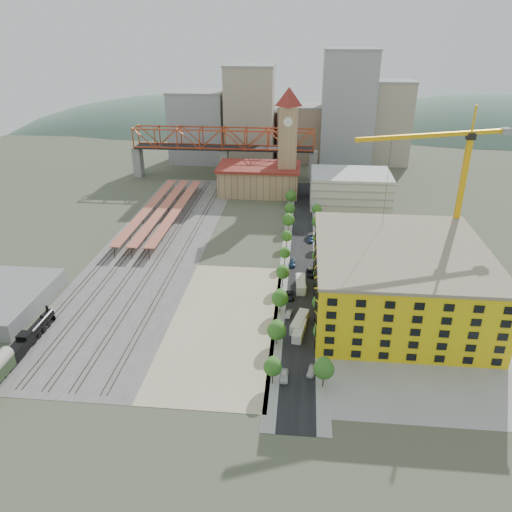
# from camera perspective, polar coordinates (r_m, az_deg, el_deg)

# --- Properties ---
(ground) EXTENTS (400.00, 400.00, 0.00)m
(ground) POSITION_cam_1_polar(r_m,az_deg,el_deg) (160.43, -0.55, -1.66)
(ground) COLOR #474C38
(ground) RESTS_ON ground
(ballast_strip) EXTENTS (36.00, 165.00, 0.06)m
(ballast_strip) POSITION_cam_1_polar(r_m,az_deg,el_deg) (182.86, -11.25, 1.30)
(ballast_strip) COLOR #605E59
(ballast_strip) RESTS_ON ground
(dirt_lot) EXTENTS (28.00, 67.00, 0.06)m
(dirt_lot) POSITION_cam_1_polar(r_m,az_deg,el_deg) (133.68, -3.70, -7.58)
(dirt_lot) COLOR tan
(dirt_lot) RESTS_ON ground
(street_asphalt) EXTENTS (12.00, 170.00, 0.06)m
(street_asphalt) POSITION_cam_1_polar(r_m,az_deg,el_deg) (173.21, 5.25, 0.33)
(street_asphalt) COLOR black
(street_asphalt) RESTS_ON ground
(sidewalk_west) EXTENTS (3.00, 170.00, 0.04)m
(sidewalk_west) POSITION_cam_1_polar(r_m,az_deg,el_deg) (173.28, 3.43, 0.40)
(sidewalk_west) COLOR gray
(sidewalk_west) RESTS_ON ground
(sidewalk_east) EXTENTS (3.00, 170.00, 0.04)m
(sidewalk_east) POSITION_cam_1_polar(r_m,az_deg,el_deg) (173.32, 7.06, 0.25)
(sidewalk_east) COLOR gray
(sidewalk_east) RESTS_ON ground
(construction_pad) EXTENTS (50.00, 90.00, 0.06)m
(construction_pad) POSITION_cam_1_polar(r_m,az_deg,el_deg) (145.13, 16.63, -5.86)
(construction_pad) COLOR gray
(construction_pad) RESTS_ON ground
(rail_tracks) EXTENTS (26.56, 160.00, 0.18)m
(rail_tracks) POSITION_cam_1_polar(r_m,az_deg,el_deg) (183.33, -11.80, 1.36)
(rail_tracks) COLOR #382B23
(rail_tracks) RESTS_ON ground
(platform_canopies) EXTENTS (16.00, 80.00, 4.12)m
(platform_canopies) POSITION_cam_1_polar(r_m,az_deg,el_deg) (207.35, -10.61, 5.38)
(platform_canopies) COLOR #BA5B47
(platform_canopies) RESTS_ON ground
(station_hall) EXTENTS (38.00, 24.00, 13.10)m
(station_hall) POSITION_cam_1_polar(r_m,az_deg,el_deg) (234.81, 0.35, 8.80)
(station_hall) COLOR tan
(station_hall) RESTS_ON ground
(clock_tower) EXTENTS (12.00, 12.00, 52.00)m
(clock_tower) POSITION_cam_1_polar(r_m,az_deg,el_deg) (226.94, 3.68, 13.90)
(clock_tower) COLOR tan
(clock_tower) RESTS_ON ground
(parking_garage) EXTENTS (34.00, 26.00, 14.00)m
(parking_garage) POSITION_cam_1_polar(r_m,az_deg,el_deg) (223.28, 10.69, 7.60)
(parking_garage) COLOR silver
(parking_garage) RESTS_ON ground
(truss_bridge) EXTENTS (94.00, 9.60, 25.60)m
(truss_bridge) POSITION_cam_1_polar(r_m,az_deg,el_deg) (256.48, -3.73, 12.93)
(truss_bridge) COLOR gray
(truss_bridge) RESTS_ON ground
(construction_building) EXTENTS (44.60, 50.60, 18.80)m
(construction_building) POSITION_cam_1_polar(r_m,az_deg,el_deg) (140.14, 15.89, -2.53)
(construction_building) COLOR yellow
(construction_building) RESTS_ON ground
(warehouse) EXTENTS (22.00, 32.00, 5.00)m
(warehouse) POSITION_cam_1_polar(r_m,az_deg,el_deg) (155.26, -26.94, -4.53)
(warehouse) COLOR gray
(warehouse) RESTS_ON ground
(street_trees) EXTENTS (15.40, 124.40, 8.00)m
(street_trees) POSITION_cam_1_polar(r_m,az_deg,el_deg) (164.17, 5.20, -1.12)
(street_trees) COLOR #22651E
(street_trees) RESTS_ON ground
(skyline) EXTENTS (133.00, 46.00, 60.00)m
(skyline) POSITION_cam_1_polar(r_m,az_deg,el_deg) (289.30, 4.03, 15.08)
(skyline) COLOR #9EA0A3
(skyline) RESTS_ON ground
(distant_hills) EXTENTS (647.00, 264.00, 227.00)m
(distant_hills) POSITION_cam_1_polar(r_m,az_deg,el_deg) (431.20, 9.18, 4.00)
(distant_hills) COLOR #4C6B59
(distant_hills) RESTS_ON ground
(locomotive) EXTENTS (2.85, 21.98, 5.49)m
(locomotive) POSITION_cam_1_polar(r_m,az_deg,el_deg) (137.06, -24.18, -8.11)
(locomotive) COLOR black
(locomotive) RESTS_ON ground
(tower_crane) EXTENTS (45.73, 19.30, 51.72)m
(tower_crane) POSITION_cam_1_polar(r_m,az_deg,el_deg) (157.31, 21.71, 8.48)
(tower_crane) COLOR #FFB610
(tower_crane) RESTS_ON ground
(site_trailer_a) EXTENTS (3.70, 9.22, 2.45)m
(site_trailer_a) POSITION_cam_1_polar(r_m,az_deg,el_deg) (128.31, 4.96, -8.52)
(site_trailer_a) COLOR silver
(site_trailer_a) RESTS_ON ground
(site_trailer_b) EXTENTS (5.01, 10.27, 2.72)m
(site_trailer_b) POSITION_cam_1_polar(r_m,az_deg,el_deg) (131.54, 4.99, -7.54)
(site_trailer_b) COLOR silver
(site_trailer_b) RESTS_ON ground
(site_trailer_c) EXTENTS (2.75, 9.93, 2.71)m
(site_trailer_c) POSITION_cam_1_polar(r_m,az_deg,el_deg) (149.77, 5.14, -3.23)
(site_trailer_c) COLOR silver
(site_trailer_c) RESTS_ON ground
(site_trailer_d) EXTENTS (3.39, 9.19, 2.46)m
(site_trailer_d) POSITION_cam_1_polar(r_m,az_deg,el_deg) (150.27, 5.14, -3.19)
(site_trailer_d) COLOR silver
(site_trailer_d) RESTS_ON ground
(car_0) EXTENTS (1.92, 4.71, 1.60)m
(car_0) POSITION_cam_1_polar(r_m,az_deg,el_deg) (114.18, 3.24, -13.53)
(car_0) COLOR silver
(car_0) RESTS_ON ground
(car_1) EXTENTS (2.12, 4.38, 1.38)m
(car_1) POSITION_cam_1_polar(r_m,az_deg,el_deg) (136.05, 3.75, -6.63)
(car_1) COLOR gray
(car_1) RESTS_ON ground
(car_2) EXTENTS (2.68, 5.39, 1.47)m
(car_2) POSITION_cam_1_polar(r_m,az_deg,el_deg) (144.72, 3.90, -4.54)
(car_2) COLOR black
(car_2) RESTS_ON ground
(car_3) EXTENTS (2.08, 4.77, 1.37)m
(car_3) POSITION_cam_1_polar(r_m,az_deg,el_deg) (163.92, 4.16, -0.86)
(car_3) COLOR navy
(car_3) RESTS_ON ground
(car_4) EXTENTS (2.46, 4.56, 1.47)m
(car_4) POSITION_cam_1_polar(r_m,az_deg,el_deg) (116.12, 6.33, -12.94)
(car_4) COLOR silver
(car_4) RESTS_ON ground
(car_5) EXTENTS (1.80, 4.38, 1.41)m
(car_5) POSITION_cam_1_polar(r_m,az_deg,el_deg) (160.23, 6.26, -1.57)
(car_5) COLOR #97969B
(car_5) RESTS_ON ground
(car_6) EXTENTS (2.89, 5.66, 1.53)m
(car_6) POSITION_cam_1_polar(r_m,az_deg,el_deg) (158.04, 6.26, -1.94)
(car_6) COLOR black
(car_6) RESTS_ON ground
(car_7) EXTENTS (2.19, 4.93, 1.40)m
(car_7) POSITION_cam_1_polar(r_m,az_deg,el_deg) (182.82, 6.24, 1.87)
(car_7) COLOR navy
(car_7) RESTS_ON ground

